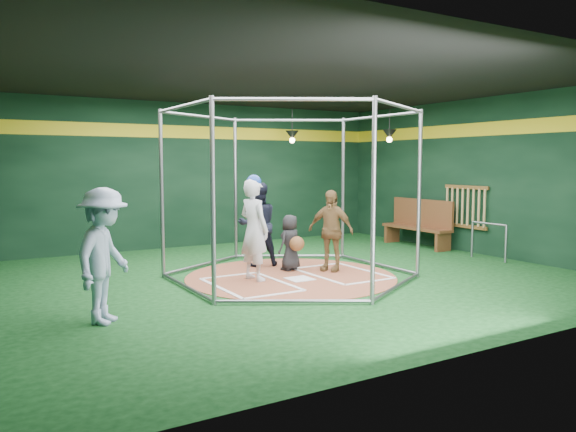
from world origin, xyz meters
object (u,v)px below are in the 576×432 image
visitor_leopard (331,230)px  dugout_bench (419,222)px  umpire (258,224)px  batter_figure (254,228)px

visitor_leopard → dugout_bench: size_ratio=0.77×
umpire → dugout_bench: 4.67m
batter_figure → umpire: size_ratio=1.11×
umpire → dugout_bench: size_ratio=0.83×
visitor_leopard → dugout_bench: (3.71, 1.50, -0.19)m
batter_figure → dugout_bench: 5.57m
visitor_leopard → umpire: (-0.94, 1.15, 0.06)m
batter_figure → umpire: bearing=59.4°
dugout_bench → umpire: bearing=-175.7°
visitor_leopard → dugout_bench: visitor_leopard is taller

